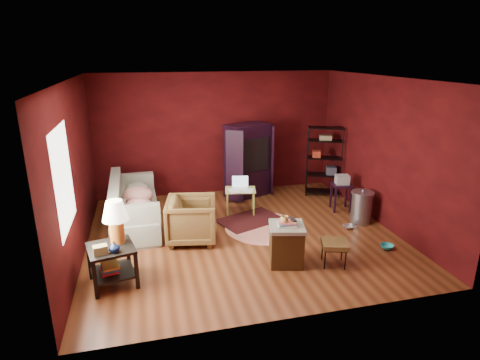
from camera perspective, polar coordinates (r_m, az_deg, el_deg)
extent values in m
cube|color=brown|center=(7.46, 0.37, -7.86)|extent=(5.50, 5.00, 0.02)
cube|color=white|center=(6.74, 0.42, 14.29)|extent=(5.50, 5.00, 0.02)
cube|color=#470A0A|center=(9.36, -3.40, 6.55)|extent=(5.50, 0.02, 2.80)
cube|color=#470A0A|center=(4.71, 7.95, -5.18)|extent=(5.50, 0.02, 2.80)
cube|color=#470A0A|center=(6.86, -22.57, 1.00)|extent=(0.02, 5.00, 2.80)
cube|color=#470A0A|center=(8.08, 19.77, 3.71)|extent=(0.02, 5.00, 2.80)
cube|color=white|center=(5.85, -23.82, 0.14)|extent=(0.02, 1.20, 1.40)
imported|color=gray|center=(7.94, -14.82, -3.43)|extent=(0.68, 2.20, 0.85)
imported|color=black|center=(7.13, -6.85, -5.36)|extent=(0.93, 0.97, 0.87)
imported|color=silver|center=(7.95, 15.24, -5.89)|extent=(0.23, 0.08, 0.22)
imported|color=#29BABF|center=(7.37, 20.24, -8.36)|extent=(0.23, 0.14, 0.22)
imported|color=#0C1A40|center=(5.83, -17.44, -9.10)|extent=(0.18, 0.19, 0.15)
imported|color=#D4B868|center=(6.20, 6.37, -5.43)|extent=(0.13, 0.11, 0.12)
cube|color=black|center=(6.04, -17.91, -9.21)|extent=(0.74, 0.74, 0.04)
cube|color=black|center=(6.22, -17.57, -12.37)|extent=(0.69, 0.69, 0.03)
cube|color=black|center=(5.90, -19.92, -13.21)|extent=(0.06, 0.06, 0.58)
cube|color=black|center=(5.96, -14.50, -12.31)|extent=(0.06, 0.06, 0.58)
cube|color=black|center=(6.39, -20.60, -10.78)|extent=(0.06, 0.06, 0.58)
cube|color=black|center=(6.45, -15.62, -9.99)|extent=(0.06, 0.06, 0.58)
cylinder|color=#C86A24|center=(6.06, -17.09, -6.96)|extent=(0.25, 0.25, 0.35)
cone|color=#F2E5C6|center=(5.94, -17.37, -4.14)|extent=(0.45, 0.45, 0.29)
cube|color=olive|center=(5.85, -19.25, -9.37)|extent=(0.21, 0.16, 0.12)
cube|color=#C33830|center=(6.19, -18.09, -12.07)|extent=(0.29, 0.33, 0.03)
cube|color=#3072C3|center=(6.17, -18.03, -11.76)|extent=(0.29, 0.33, 0.03)
cube|color=#DBCA49|center=(6.15, -17.97, -11.45)|extent=(0.29, 0.33, 0.03)
cube|color=gray|center=(7.98, -14.51, -4.44)|extent=(0.84, 1.91, 0.40)
cube|color=gray|center=(7.90, -17.18, -2.83)|extent=(0.22, 1.89, 0.80)
cube|color=gray|center=(7.02, -14.48, -5.63)|extent=(0.80, 0.20, 0.55)
cube|color=gray|center=(8.80, -14.75, -0.85)|extent=(0.80, 0.20, 0.55)
ellipsoid|color=#AB2318|center=(7.36, -14.22, -3.68)|extent=(0.53, 0.53, 0.28)
ellipsoid|color=#AB2318|center=(7.86, -14.34, -2.13)|extent=(0.59, 0.59, 0.32)
ellipsoid|color=gray|center=(8.35, -14.40, -1.25)|extent=(0.49, 0.49, 0.26)
cube|color=#472B10|center=(6.44, 6.59, -9.30)|extent=(0.61, 0.61, 0.60)
cube|color=gray|center=(6.30, 6.70, -6.63)|extent=(0.65, 0.65, 0.06)
cube|color=beige|center=(6.28, 6.71, -6.30)|extent=(0.33, 0.29, 0.02)
cube|color=#527AC1|center=(6.27, 6.72, -6.10)|extent=(0.31, 0.25, 0.02)
cube|color=#DC6652|center=(6.26, 6.73, -5.89)|extent=(0.32, 0.28, 0.02)
cube|color=black|center=(6.30, 7.51, -5.56)|extent=(0.07, 0.18, 0.02)
cube|color=black|center=(6.50, 13.29, -8.82)|extent=(0.49, 0.49, 0.08)
cube|color=black|center=(6.52, 13.26, -9.21)|extent=(0.44, 0.44, 0.02)
cylinder|color=black|center=(6.43, 11.98, -11.04)|extent=(0.02, 0.02, 0.32)
cylinder|color=black|center=(6.49, 14.76, -11.01)|extent=(0.02, 0.02, 0.32)
cylinder|color=black|center=(6.71, 11.62, -9.76)|extent=(0.02, 0.02, 0.32)
cylinder|color=black|center=(6.76, 14.29, -9.74)|extent=(0.02, 0.02, 0.32)
cylinder|color=#F3E0CA|center=(7.75, 3.46, -6.75)|extent=(1.94, 1.94, 0.01)
cube|color=#4A1316|center=(8.06, 1.43, -5.66)|extent=(1.43, 1.20, 0.01)
cube|color=#BCCF5E|center=(8.22, 0.06, -1.42)|extent=(0.69, 0.55, 0.03)
cylinder|color=#BCCF5E|center=(8.14, -1.79, -3.56)|extent=(0.04, 0.04, 0.52)
cylinder|color=#BCCF5E|center=(8.16, 1.99, -3.51)|extent=(0.04, 0.04, 0.52)
cylinder|color=#BCCF5E|center=(8.47, -1.80, -2.69)|extent=(0.04, 0.04, 0.52)
cylinder|color=#BCCF5E|center=(8.49, 1.82, -2.65)|extent=(0.04, 0.04, 0.52)
cube|color=silver|center=(8.24, 0.05, -1.19)|extent=(0.37, 0.29, 0.02)
cube|color=silver|center=(8.31, 0.02, -0.19)|extent=(0.34, 0.14, 0.22)
cube|color=white|center=(8.12, -0.79, -1.55)|extent=(0.22, 0.31, 0.00)
cube|color=white|center=(8.13, 1.10, -1.51)|extent=(0.32, 0.37, 0.00)
cube|color=black|center=(9.19, 1.02, 2.80)|extent=(1.10, 0.87, 1.68)
cube|color=black|center=(9.08, 1.37, 3.76)|extent=(0.89, 0.68, 0.75)
cube|color=black|center=(8.70, -0.75, 1.91)|extent=(0.36, 0.25, 1.59)
cube|color=black|center=(9.34, 4.54, 2.98)|extent=(0.13, 0.40, 1.59)
cube|color=#323638|center=(9.14, 1.19, 3.27)|extent=(0.68, 0.62, 0.46)
cube|color=black|center=(8.97, 2.08, 2.98)|extent=(0.41, 0.18, 0.35)
cube|color=black|center=(9.29, 1.17, 0.10)|extent=(0.91, 0.72, 0.04)
cylinder|color=black|center=(9.25, 9.59, 2.42)|extent=(0.03, 0.03, 1.61)
cylinder|color=black|center=(9.32, 14.22, 2.22)|extent=(0.03, 0.03, 1.61)
cylinder|color=black|center=(9.57, 9.53, 2.93)|extent=(0.03, 0.03, 1.61)
cylinder|color=black|center=(9.63, 14.01, 2.74)|extent=(0.03, 0.03, 1.61)
cube|color=black|center=(9.64, 11.57, -1.53)|extent=(0.86, 0.60, 0.02)
cube|color=black|center=(9.52, 11.72, 0.76)|extent=(0.86, 0.60, 0.02)
cube|color=black|center=(9.41, 11.88, 3.11)|extent=(0.86, 0.60, 0.02)
cube|color=black|center=(9.32, 12.03, 5.51)|extent=(0.86, 0.60, 0.02)
cube|color=black|center=(9.26, 12.15, 7.29)|extent=(0.86, 0.60, 0.02)
cube|color=maroon|center=(9.38, 10.82, 3.69)|extent=(0.25, 0.27, 0.14)
cube|color=#33313D|center=(9.51, 12.84, 1.34)|extent=(0.29, 0.29, 0.18)
cube|color=olive|center=(9.30, 12.06, 5.94)|extent=(0.32, 0.26, 0.11)
cube|color=black|center=(8.66, 14.28, -0.66)|extent=(0.45, 0.45, 0.04)
cube|color=black|center=(8.55, 13.40, -2.82)|extent=(0.05, 0.05, 0.56)
cube|color=black|center=(8.65, 15.49, -2.75)|extent=(0.05, 0.05, 0.56)
cube|color=black|center=(8.85, 12.82, -2.07)|extent=(0.05, 0.05, 0.56)
cube|color=black|center=(8.94, 14.85, -2.01)|extent=(0.05, 0.05, 0.56)
cube|color=#B4B4B8|center=(8.62, 14.34, 0.07)|extent=(0.31, 0.26, 0.19)
cylinder|color=#939399|center=(8.22, 16.88, -3.84)|extent=(0.40, 0.40, 0.59)
cylinder|color=#939399|center=(8.12, 17.08, -1.76)|extent=(0.44, 0.44, 0.04)
sphere|color=#939399|center=(8.10, 17.11, -1.50)|extent=(0.06, 0.06, 0.06)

